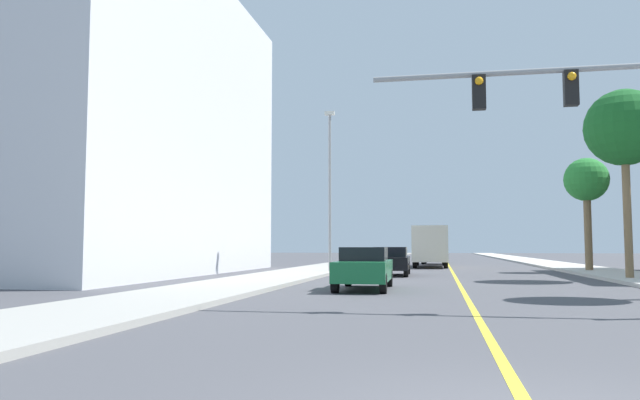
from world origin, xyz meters
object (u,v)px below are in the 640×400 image
(car_black, at_px, (391,261))
(street_lamp, at_px, (330,183))
(car_gray, at_px, (434,255))
(palm_far, at_px, (586,182))
(car_white, at_px, (376,257))
(delivery_truck, at_px, (430,245))
(car_green, at_px, (364,268))
(palm_mid, at_px, (624,129))

(car_black, bearing_deg, street_lamp, 148.38)
(car_gray, bearing_deg, palm_far, -57.49)
(car_white, distance_m, delivery_truck, 4.38)
(car_black, bearing_deg, car_green, -91.85)
(palm_far, distance_m, car_black, 13.06)
(car_white, xyz_separation_m, car_black, (1.87, -11.13, 0.02))
(car_gray, distance_m, delivery_truck, 7.84)
(car_gray, height_order, car_white, car_gray)
(street_lamp, xyz_separation_m, car_green, (3.45, -12.57, -4.36))
(car_green, height_order, car_black, same)
(palm_far, bearing_deg, delivery_truck, 139.83)
(street_lamp, xyz_separation_m, palm_mid, (14.11, -5.25, 1.55))
(street_lamp, bearing_deg, car_gray, 73.51)
(car_gray, bearing_deg, car_black, -92.84)
(street_lamp, bearing_deg, palm_mid, -20.40)
(delivery_truck, bearing_deg, palm_far, -40.61)
(car_black, bearing_deg, delivery_truck, 81.06)
(palm_far, bearing_deg, car_black, -152.55)
(palm_mid, distance_m, car_black, 12.46)
(car_gray, bearing_deg, delivery_truck, -88.86)
(car_gray, bearing_deg, car_green, -91.26)
(car_green, distance_m, car_white, 21.66)
(palm_mid, relative_size, car_gray, 2.00)
(palm_far, distance_m, delivery_truck, 12.42)
(palm_mid, bearing_deg, car_black, 163.40)
(palm_mid, height_order, palm_far, palm_mid)
(car_white, bearing_deg, car_green, 96.71)
(palm_far, bearing_deg, car_white, 156.80)
(car_gray, height_order, delivery_truck, delivery_truck)
(palm_mid, bearing_deg, car_green, -145.52)
(palm_far, height_order, delivery_truck, palm_far)
(car_green, bearing_deg, street_lamp, 104.04)
(street_lamp, bearing_deg, car_black, -30.50)
(delivery_truck, bearing_deg, car_black, -98.26)
(street_lamp, bearing_deg, palm_far, 13.77)
(street_lamp, relative_size, car_black, 2.03)
(palm_mid, height_order, car_green, palm_mid)
(car_green, bearing_deg, delivery_truck, 83.96)
(car_white, bearing_deg, car_black, 101.65)
(street_lamp, height_order, car_gray, street_lamp)
(car_white, bearing_deg, street_lamp, 81.36)
(palm_mid, distance_m, palm_far, 8.92)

